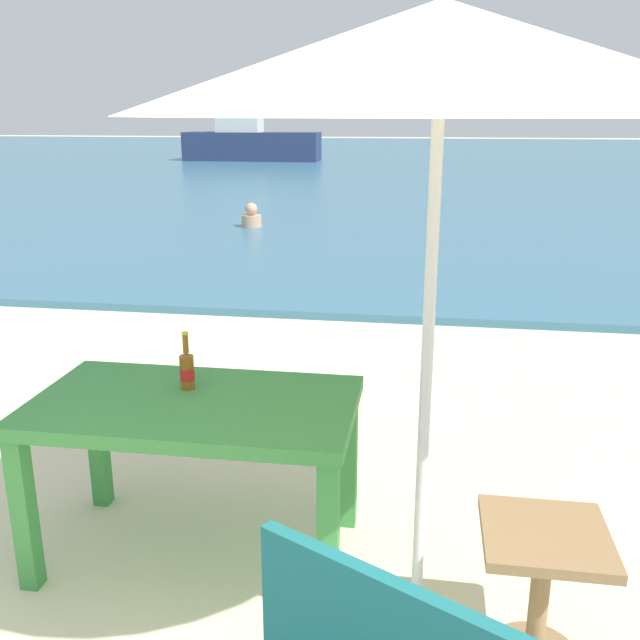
% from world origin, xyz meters
% --- Properties ---
extents(sea_water, '(120.00, 50.00, 0.08)m').
position_xyz_m(sea_water, '(0.00, 30.00, 0.04)').
color(sea_water, '#386B84').
rests_on(sea_water, ground_plane).
extents(picnic_table_green, '(1.40, 0.80, 0.76)m').
position_xyz_m(picnic_table_green, '(-0.54, 1.17, 0.65)').
color(picnic_table_green, '#3D8C42').
rests_on(picnic_table_green, ground_plane).
extents(beer_bottle_amber, '(0.07, 0.07, 0.26)m').
position_xyz_m(beer_bottle_amber, '(-0.61, 1.29, 0.85)').
color(beer_bottle_amber, brown).
rests_on(beer_bottle_amber, picnic_table_green).
extents(patio_umbrella, '(2.10, 2.10, 2.30)m').
position_xyz_m(patio_umbrella, '(0.45, 0.92, 2.12)').
color(patio_umbrella, silver).
rests_on(patio_umbrella, ground_plane).
extents(side_table_wood, '(0.44, 0.44, 0.54)m').
position_xyz_m(side_table_wood, '(0.89, 0.73, 0.35)').
color(side_table_wood, olive).
rests_on(side_table_wood, ground_plane).
extents(swimmer_person, '(0.34, 0.34, 0.41)m').
position_xyz_m(swimmer_person, '(-2.57, 10.15, 0.24)').
color(swimmer_person, tan).
rests_on(swimmer_person, sea_water).
extents(boat_ferry, '(5.51, 1.50, 2.00)m').
position_xyz_m(boat_ferry, '(-6.93, 27.24, 0.80)').
color(boat_ferry, navy).
rests_on(boat_ferry, sea_water).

